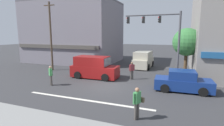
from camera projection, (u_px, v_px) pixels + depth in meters
ground_plane at (106, 86)px, 14.65m from camera, size 120.00×120.00×0.00m
lane_marking_stripe at (86, 100)px, 11.42m from camera, size 9.00×0.24×0.01m
building_left_block at (74, 32)px, 27.50m from camera, size 13.53×9.18×9.14m
street_tree at (187, 42)px, 17.52m from camera, size 2.80×2.80×4.88m
utility_pole_near_left at (51, 36)px, 20.32m from camera, size 1.40×0.22×7.90m
traffic_light_mast at (164, 34)px, 15.45m from camera, size 4.89×0.28×6.20m
van_approaching_near at (94, 68)px, 17.15m from camera, size 4.64×2.11×2.11m
van_crossing_leftbound at (143, 60)px, 22.33m from camera, size 2.18×4.67×2.11m
sedan_crossing_rightbound at (183, 82)px, 13.18m from camera, size 4.17×2.01×1.58m
pedestrian_foreground_with_bag at (137, 101)px, 8.73m from camera, size 0.52×0.64×1.67m
pedestrian_mid_crossing at (51, 74)px, 14.57m from camera, size 0.50×0.38×1.67m
pedestrian_far_side at (132, 70)px, 16.50m from camera, size 0.45×0.40×1.67m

